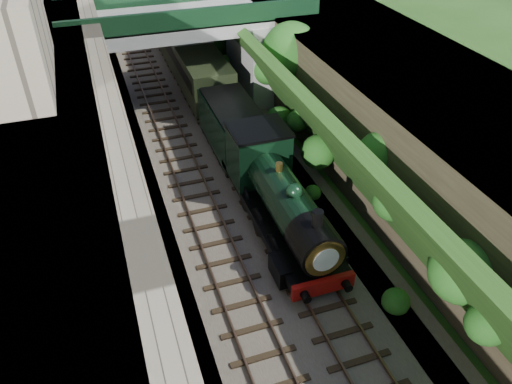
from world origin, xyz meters
name	(u,v)px	position (x,y,z in m)	size (l,w,h in m)	color
trackbed	(199,127)	(0.00, 20.00, 0.10)	(10.00, 90.00, 0.20)	#473F38
retaining_wall	(104,90)	(-5.50, 20.00, 3.50)	(1.00, 90.00, 7.00)	#756B56
street_plateau_left	(40,98)	(-9.00, 20.00, 3.50)	(6.00, 90.00, 7.00)	#262628
street_plateau_right	(335,64)	(9.50, 20.00, 3.12)	(8.00, 90.00, 6.25)	#262628
embankment_slope	(279,86)	(4.98, 18.71, 2.73)	(4.28, 90.00, 6.36)	#1E4714
track_left	(169,129)	(-2.00, 20.00, 0.25)	(2.50, 90.00, 0.20)	black
track_right	(217,122)	(1.20, 20.00, 0.25)	(2.50, 90.00, 0.20)	black
road_bridge	(195,45)	(0.94, 24.00, 4.08)	(16.00, 6.40, 7.25)	gray
tree	(292,53)	(5.91, 19.08, 4.65)	(3.60, 3.80, 6.60)	black
locomotive	(279,198)	(1.20, 8.80, 1.89)	(3.10, 10.22, 3.83)	black
tender	(234,130)	(1.20, 16.16, 1.62)	(2.70, 6.00, 3.05)	black
coach_front	(186,50)	(1.20, 28.76, 2.05)	(2.90, 18.00, 3.70)	black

